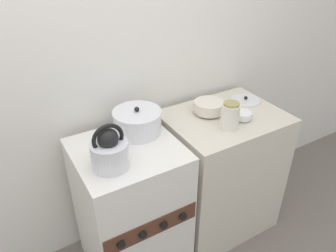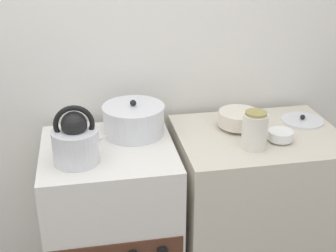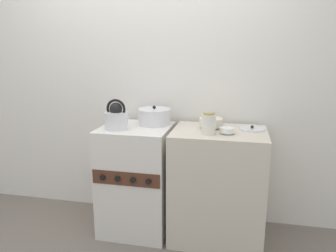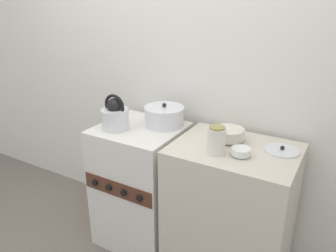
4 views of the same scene
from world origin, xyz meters
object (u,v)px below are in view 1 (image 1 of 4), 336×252
stove (131,210)px  kettle (110,151)px  cooking_pot (137,122)px  enamel_bowl (209,107)px  small_ceramic_bowl (243,115)px  loose_pot_lid (246,100)px  storage_jar (230,116)px

stove → kettle: (-0.12, -0.10, 0.54)m
cooking_pot → enamel_bowl: cooking_pot is taller
stove → cooking_pot: size_ratio=3.29×
small_ceramic_bowl → loose_pot_lid: small_ceramic_bowl is taller
stove → kettle: bearing=-142.1°
storage_jar → loose_pot_lid: 0.39m
enamel_bowl → loose_pot_lid: bearing=2.2°
stove → loose_pot_lid: bearing=6.4°
stove → kettle: kettle is taller
kettle → storage_jar: kettle is taller
stove → storage_jar: size_ratio=5.57×
stove → loose_pot_lid: (0.92, 0.10, 0.46)m
cooking_pot → enamel_bowl: (0.48, -0.03, -0.02)m
stove → enamel_bowl: 0.79m
enamel_bowl → loose_pot_lid: 0.32m
cooking_pot → small_ceramic_bowl: cooking_pot is taller
stove → storage_jar: 0.81m
kettle → storage_jar: 0.73m
stove → loose_pot_lid: loose_pot_lid is taller
loose_pot_lid → small_ceramic_bowl: bearing=-136.4°
cooking_pot → storage_jar: (0.48, -0.23, 0.01)m
enamel_bowl → stove: bearing=-171.4°
enamel_bowl → storage_jar: storage_jar is taller
storage_jar → cooking_pot: bearing=154.1°
small_ceramic_bowl → storage_jar: (-0.13, -0.04, 0.05)m
cooking_pot → enamel_bowl: 0.48m
enamel_bowl → kettle: bearing=-165.5°
kettle → small_ceramic_bowl: kettle is taller
stove → cooking_pot: 0.55m
stove → small_ceramic_bowl: (0.74, -0.07, 0.48)m
storage_jar → kettle: bearing=178.9°
stove → storage_jar: (0.60, -0.11, 0.53)m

